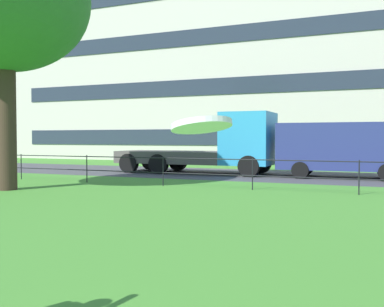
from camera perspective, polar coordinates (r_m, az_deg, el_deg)
street_strip at (r=19.02m, az=16.67°, el=-2.96°), size 80.00×6.22×0.01m
park_fence at (r=13.50m, az=14.31°, el=-2.13°), size 28.10×0.04×1.00m
frisbee at (r=1.92m, az=1.23°, el=3.67°), size 0.38×0.38×0.08m
flatbed_truck_right at (r=19.90m, az=3.27°, el=0.84°), size 7.31×2.46×2.75m
panel_van_far_right at (r=18.79m, az=18.88°, el=0.83°), size 5.04×2.19×2.24m
apartment_building_background at (r=37.11m, az=6.98°, el=12.94°), size 37.51×15.05×17.32m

